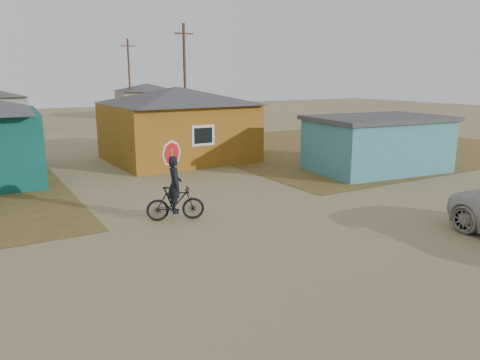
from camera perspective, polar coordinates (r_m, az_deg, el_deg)
name	(u,v)px	position (r m, az deg, el deg)	size (l,w,h in m)	color
ground	(301,249)	(12.61, 7.48, -8.32)	(120.00, 120.00, 0.00)	#907D53
grass_ne	(350,146)	(31.12, 13.24, 4.07)	(20.00, 18.00, 0.00)	brown
house_yellow	(178,123)	(25.34, -7.57, 6.95)	(7.72, 6.76, 3.90)	#8E5915
shed_turquoise	(377,143)	(23.24, 16.34, 4.31)	(6.71, 4.93, 2.60)	teal
house_beige_east	(147,100)	(52.25, -11.21, 9.57)	(6.95, 6.05, 3.60)	gray
utility_pole_near	(185,80)	(34.15, -6.74, 12.02)	(1.40, 0.20, 8.00)	#48362B
utility_pole_far	(129,78)	(49.50, -13.33, 11.96)	(1.40, 0.20, 8.00)	#48362B
stop_sign	(172,162)	(14.59, -8.31, 2.19)	(0.83, 0.09, 2.55)	gray
cyclist	(175,197)	(14.81, -7.90, -2.08)	(1.89, 1.08, 2.06)	black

